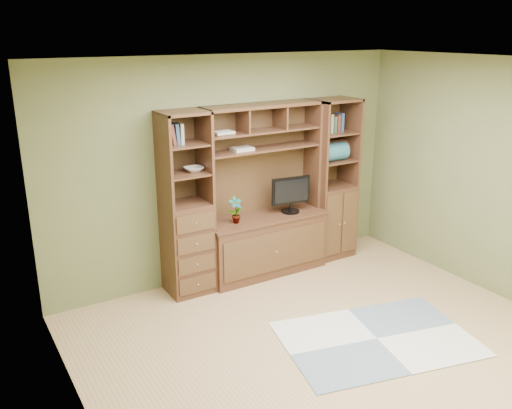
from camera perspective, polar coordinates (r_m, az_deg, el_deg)
room at (r=4.78m, az=8.87°, el=-1.27°), size 4.60×4.10×2.64m
center_hutch at (r=6.38m, az=1.01°, el=1.28°), size 1.54×0.53×2.05m
left_tower at (r=5.97m, az=-7.36°, el=-0.06°), size 0.50×0.45×2.05m
right_tower at (r=6.99m, az=7.99°, el=2.60°), size 0.55×0.45×2.05m
rug at (r=5.52m, az=12.61°, el=-13.64°), size 2.03×1.58×0.01m
monitor at (r=6.53m, az=3.69°, el=1.72°), size 0.52×0.28×0.61m
orchid at (r=6.18m, az=-2.15°, el=-0.59°), size 0.17×0.11×0.32m
magazines at (r=6.19m, az=-1.48°, el=5.87°), size 0.24×0.18×0.04m
bowl at (r=5.90m, az=-6.58°, el=3.71°), size 0.20×0.20×0.05m
blanket_teal at (r=6.83m, az=8.03°, el=5.50°), size 0.39×0.22×0.22m
blanket_red at (r=7.00m, az=8.19°, el=5.81°), size 0.40×0.22×0.22m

